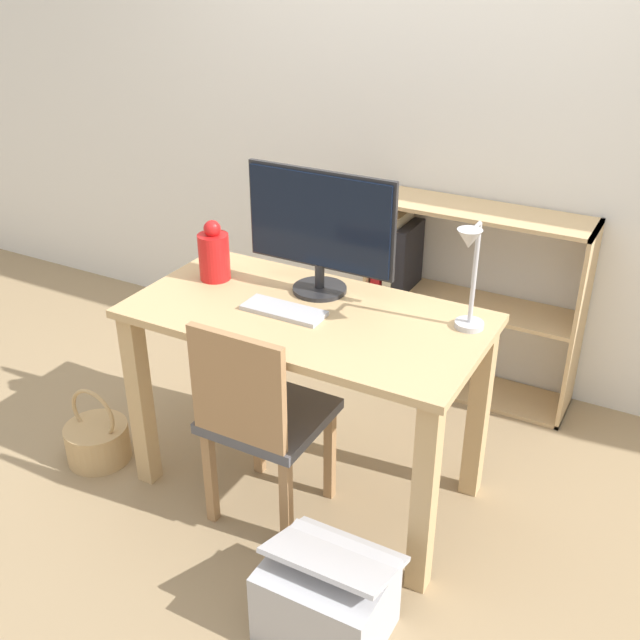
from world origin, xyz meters
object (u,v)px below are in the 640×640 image
at_px(keyboard, 284,310).
at_px(chair, 260,416).
at_px(storage_box, 327,598).
at_px(bookshelf, 434,300).
at_px(desk_lamp, 470,270).
at_px(basket, 97,440).
at_px(monitor, 320,225).
at_px(vase, 214,254).

height_order(keyboard, chair, chair).
bearing_deg(storage_box, keyboard, 130.52).
xyz_separation_m(keyboard, storage_box, (0.47, -0.55, -0.64)).
bearing_deg(keyboard, bookshelf, 78.93).
relative_size(desk_lamp, bookshelf, 0.40).
distance_m(keyboard, basket, 1.07).
bearing_deg(chair, desk_lamp, 29.22).
relative_size(monitor, bookshelf, 0.60).
bearing_deg(desk_lamp, basket, -164.39).
xyz_separation_m(desk_lamp, basket, (-1.39, -0.39, -0.92)).
bearing_deg(desk_lamp, keyboard, -166.03).
distance_m(vase, basket, 0.95).
height_order(chair, storage_box, chair).
distance_m(monitor, storage_box, 1.26).
distance_m(monitor, bookshelf, 1.02).
bearing_deg(bookshelf, chair, -98.47).
xyz_separation_m(vase, chair, (0.40, -0.33, -0.41)).
distance_m(monitor, vase, 0.45).
height_order(basket, storage_box, basket).
bearing_deg(keyboard, storage_box, -49.48).
relative_size(chair, storage_box, 2.18).
distance_m(vase, chair, 0.66).
relative_size(basket, storage_box, 0.87).
height_order(vase, storage_box, vase).
bearing_deg(desk_lamp, monitor, 173.55).
distance_m(keyboard, vase, 0.41).
bearing_deg(monitor, basket, -150.61).
bearing_deg(monitor, chair, -91.31).
relative_size(chair, bookshelf, 0.86).
relative_size(vase, chair, 0.28).
height_order(bookshelf, basket, bookshelf).
bearing_deg(storage_box, basket, 166.10).
bearing_deg(monitor, bookshelf, 77.83).
relative_size(monitor, storage_box, 1.51).
xyz_separation_m(vase, storage_box, (0.85, -0.67, -0.74)).
xyz_separation_m(bookshelf, basket, (-0.98, -1.26, -0.34)).
distance_m(keyboard, storage_box, 0.97).
xyz_separation_m(vase, basket, (-0.40, -0.36, -0.79)).
xyz_separation_m(chair, basket, (-0.80, -0.03, -0.37)).
relative_size(desk_lamp, basket, 1.15).
relative_size(vase, bookshelf, 0.24).
relative_size(keyboard, bookshelf, 0.31).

